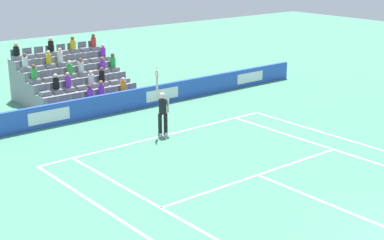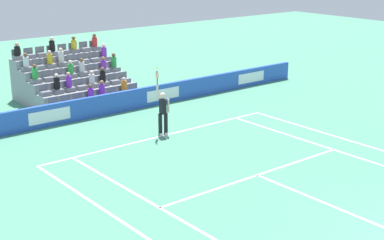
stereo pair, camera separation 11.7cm
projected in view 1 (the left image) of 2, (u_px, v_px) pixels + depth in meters
name	position (u px, v px, depth m)	size (l,w,h in m)	color
line_baseline	(162.00, 136.00, 23.99)	(10.97, 0.10, 0.01)	white
line_service	(258.00, 175.00, 19.92)	(8.23, 0.10, 0.01)	white
line_centre_service	(334.00, 206.00, 17.55)	(0.10, 6.40, 0.01)	white
line_singles_sideline_left	(170.00, 213.00, 17.09)	(0.10, 11.89, 0.01)	white
line_singles_sideline_right	(343.00, 152.00, 22.07)	(0.10, 11.89, 0.01)	white
line_doubles_sideline_left	(131.00, 227.00, 16.26)	(0.10, 11.89, 0.01)	white
line_doubles_sideline_right	(365.00, 145.00, 22.90)	(0.10, 11.89, 0.01)	white
line_centre_mark	(164.00, 136.00, 23.92)	(0.10, 0.20, 0.01)	white
sponsor_barrier	(109.00, 104.00, 26.94)	(24.19, 0.22, 0.97)	blue
tennis_player	(163.00, 111.00, 23.92)	(0.51, 0.43, 2.85)	black
stadium_stand	(71.00, 83.00, 29.48)	(4.96, 4.75, 3.04)	gray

